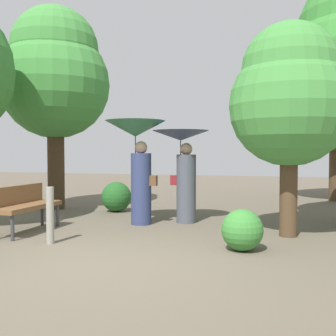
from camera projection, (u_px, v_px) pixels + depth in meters
The scene contains 9 objects.
ground_plane at pixel (96, 261), 5.27m from camera, with size 40.00×40.00×0.00m, color brown.
person_left at pixel (137, 149), 7.97m from camera, with size 1.19×1.19×2.05m.
person_right at pixel (183, 159), 8.16m from camera, with size 1.15×1.15×1.87m.
park_bench at pixel (24, 204), 7.17m from camera, with size 0.51×1.51×0.83m.
tree_near_left at pixel (55, 74), 10.09m from camera, with size 2.72×2.72×5.07m.
tree_far_back at pixel (290, 95), 6.75m from camera, with size 2.03×2.03×3.60m.
bush_path_right at pixel (116, 197), 9.69m from camera, with size 0.72×0.72×0.72m, color #235B23.
bush_behind_bench at pixel (242, 230), 5.82m from camera, with size 0.61×0.61×0.61m, color #387F33.
path_marker_post at pixel (50, 215), 6.27m from camera, with size 0.12×0.12×0.89m, color gray.
Camera 1 is at (2.43, -4.72, 1.42)m, focal length 43.13 mm.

